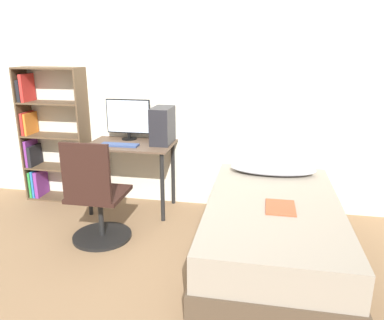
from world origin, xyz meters
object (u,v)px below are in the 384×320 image
(office_chair, at_px, (97,204))
(monitor, at_px, (128,118))
(bed, at_px, (272,229))
(keyboard, at_px, (119,145))
(pc_tower, at_px, (163,125))
(bookshelf, at_px, (47,139))

(office_chair, height_order, monitor, monitor)
(bed, distance_m, keyboard, 1.82)
(keyboard, relative_size, pc_tower, 1.04)
(bookshelf, height_order, pc_tower, bookshelf)
(bookshelf, height_order, office_chair, bookshelf)
(keyboard, bearing_deg, bookshelf, 165.73)
(bookshelf, xyz_separation_m, pc_tower, (1.44, -0.06, 0.23))
(keyboard, bearing_deg, pc_tower, 25.12)
(bed, bearing_deg, keyboard, 159.19)
(office_chair, height_order, bed, office_chair)
(pc_tower, bearing_deg, bookshelf, 177.68)
(bed, height_order, keyboard, keyboard)
(keyboard, distance_m, pc_tower, 0.51)
(bed, xyz_separation_m, keyboard, (-1.62, 0.62, 0.53))
(bed, relative_size, pc_tower, 5.18)
(keyboard, bearing_deg, monitor, 90.09)
(office_chair, bearing_deg, pc_tower, 64.19)
(bookshelf, bearing_deg, pc_tower, -2.32)
(office_chair, relative_size, pc_tower, 2.55)
(bookshelf, height_order, monitor, bookshelf)
(monitor, bearing_deg, keyboard, -89.91)
(keyboard, bearing_deg, office_chair, -89.13)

